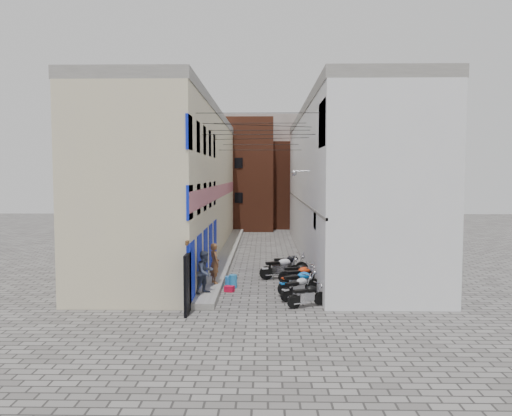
# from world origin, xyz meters

# --- Properties ---
(ground) EXTENTS (90.00, 90.00, 0.00)m
(ground) POSITION_xyz_m (0.00, 0.00, 0.00)
(ground) COLOR #565351
(ground) RESTS_ON ground
(plinth) EXTENTS (0.90, 26.00, 0.25)m
(plinth) POSITION_xyz_m (-2.05, 13.00, 0.12)
(plinth) COLOR slate
(plinth) RESTS_ON ground
(building_left) EXTENTS (5.10, 27.00, 9.00)m
(building_left) POSITION_xyz_m (-4.98, 12.95, 4.50)
(building_left) COLOR beige
(building_left) RESTS_ON ground
(building_right) EXTENTS (5.94, 26.00, 9.00)m
(building_right) POSITION_xyz_m (5.00, 13.00, 4.51)
(building_right) COLOR silver
(building_right) RESTS_ON ground
(building_far_brick_left) EXTENTS (6.00, 6.00, 10.00)m
(building_far_brick_left) POSITION_xyz_m (-2.00, 28.00, 5.00)
(building_far_brick_left) COLOR brown
(building_far_brick_left) RESTS_ON ground
(building_far_brick_right) EXTENTS (5.00, 6.00, 8.00)m
(building_far_brick_right) POSITION_xyz_m (3.00, 30.00, 4.00)
(building_far_brick_right) COLOR brown
(building_far_brick_right) RESTS_ON ground
(building_far_concrete) EXTENTS (8.00, 5.00, 11.00)m
(building_far_concrete) POSITION_xyz_m (0.00, 34.00, 5.50)
(building_far_concrete) COLOR slate
(building_far_concrete) RESTS_ON ground
(far_shopfront) EXTENTS (2.00, 0.30, 2.40)m
(far_shopfront) POSITION_xyz_m (0.00, 25.20, 1.20)
(far_shopfront) COLOR black
(far_shopfront) RESTS_ON ground
(overhead_wires) EXTENTS (5.80, 13.02, 1.32)m
(overhead_wires) POSITION_xyz_m (0.00, 7.64, 7.12)
(overhead_wires) COLOR black
(overhead_wires) RESTS_ON ground
(motorcycle_a) EXTENTS (1.76, 1.22, 0.98)m
(motorcycle_a) POSITION_xyz_m (1.90, 0.58, 0.49)
(motorcycle_a) COLOR black
(motorcycle_a) RESTS_ON ground
(motorcycle_b) EXTENTS (1.75, 1.59, 1.04)m
(motorcycle_b) POSITION_xyz_m (1.62, 1.70, 0.52)
(motorcycle_b) COLOR #B3B4B9
(motorcycle_b) RESTS_ON ground
(motorcycle_c) EXTENTS (2.07, 1.43, 1.15)m
(motorcycle_c) POSITION_xyz_m (1.73, 2.54, 0.58)
(motorcycle_c) COLOR blue
(motorcycle_c) RESTS_ON ground
(motorcycle_d) EXTENTS (2.10, 1.57, 1.18)m
(motorcycle_d) POSITION_xyz_m (1.83, 3.53, 0.59)
(motorcycle_d) COLOR red
(motorcycle_d) RESTS_ON ground
(motorcycle_e) EXTENTS (1.88, 0.82, 1.05)m
(motorcycle_e) POSITION_xyz_m (1.80, 4.69, 0.53)
(motorcycle_e) COLOR black
(motorcycle_e) RESTS_ON ground
(motorcycle_f) EXTENTS (2.16, 1.23, 1.19)m
(motorcycle_f) POSITION_xyz_m (1.02, 5.65, 0.60)
(motorcycle_f) COLOR silver
(motorcycle_f) RESTS_ON ground
(motorcycle_g) EXTENTS (2.15, 1.07, 1.19)m
(motorcycle_g) POSITION_xyz_m (1.44, 6.57, 0.60)
(motorcycle_g) COLOR black
(motorcycle_g) RESTS_ON ground
(person_a) EXTENTS (0.67, 0.77, 1.77)m
(person_a) POSITION_xyz_m (-1.94, 3.53, 1.14)
(person_a) COLOR brown
(person_a) RESTS_ON plinth
(person_b) EXTENTS (1.03, 1.06, 1.72)m
(person_b) POSITION_xyz_m (-2.13, 1.67, 1.11)
(person_b) COLOR #353C4F
(person_b) RESTS_ON plinth
(water_jug_near) EXTENTS (0.47, 0.47, 0.57)m
(water_jug_near) POSITION_xyz_m (-1.14, 3.80, 0.28)
(water_jug_near) COLOR #2886CC
(water_jug_near) RESTS_ON ground
(water_jug_far) EXTENTS (0.38, 0.38, 0.47)m
(water_jug_far) POSITION_xyz_m (-1.36, 3.93, 0.23)
(water_jug_far) COLOR #2A80D6
(water_jug_far) RESTS_ON ground
(red_crate) EXTENTS (0.47, 0.41, 0.25)m
(red_crate) POSITION_xyz_m (-1.25, 2.98, 0.12)
(red_crate) COLOR red
(red_crate) RESTS_ON ground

